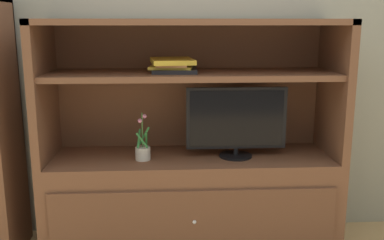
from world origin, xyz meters
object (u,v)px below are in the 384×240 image
Objects in this scene: media_console at (192,179)px; magazine_stack at (173,65)px; potted_plant at (143,151)px; tv_monitor at (236,121)px.

media_console is 5.21× the size of magazine_stack.
magazine_stack is (0.20, 0.07, 0.53)m from potted_plant.
potted_plant is at bearing -167.21° from media_console.
potted_plant is (-0.60, -0.03, -0.18)m from tv_monitor.
tv_monitor is at bearing -8.26° from media_console.
media_console is at bearing 171.74° from tv_monitor.
media_console is 0.49m from tv_monitor.
potted_plant is 0.84× the size of magazine_stack.
magazine_stack is at bearing -177.59° from media_console.
magazine_stack reaches higher than potted_plant.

